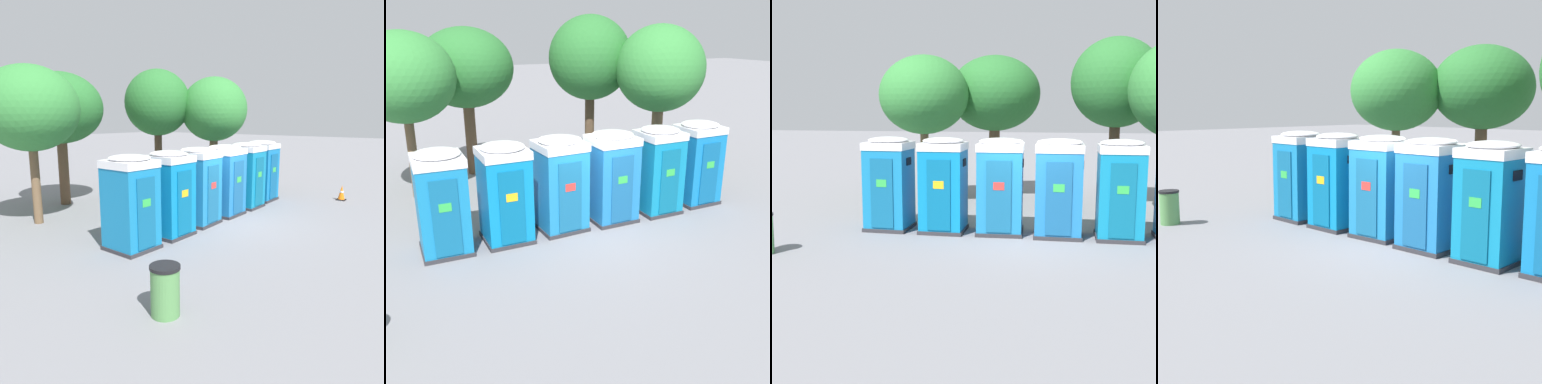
{
  "view_description": "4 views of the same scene",
  "coord_description": "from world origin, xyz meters",
  "views": [
    {
      "loc": [
        -10.46,
        -6.64,
        3.47
      ],
      "look_at": [
        -1.16,
        0.47,
        1.14
      ],
      "focal_mm": 35.0,
      "sensor_mm": 36.0,
      "label": 1
    },
    {
      "loc": [
        -5.15,
        -9.79,
        5.08
      ],
      "look_at": [
        -0.27,
        0.48,
        0.97
      ],
      "focal_mm": 42.0,
      "sensor_mm": 36.0,
      "label": 2
    },
    {
      "loc": [
        0.92,
        -13.36,
        3.31
      ],
      "look_at": [
        -1.74,
        0.47,
        1.09
      ],
      "focal_mm": 50.0,
      "sensor_mm": 36.0,
      "label": 3
    },
    {
      "loc": [
        7.91,
        -9.17,
        3.22
      ],
      "look_at": [
        -1.83,
        0.47,
        1.02
      ],
      "focal_mm": 50.0,
      "sensor_mm": 36.0,
      "label": 4
    }
  ],
  "objects": [
    {
      "name": "portapotty_5",
      "position": [
        3.81,
        0.58,
        1.28
      ],
      "size": [
        1.23,
        1.22,
        2.54
      ],
      "color": "#2D2D33",
      "rests_on": "ground"
    },
    {
      "name": "portapotty_3",
      "position": [
        0.76,
        0.47,
        1.28
      ],
      "size": [
        1.24,
        1.21,
        2.54
      ],
      "color": "#2D2D33",
      "rests_on": "ground"
    },
    {
      "name": "portapotty_2",
      "position": [
        -0.77,
        0.52,
        1.28
      ],
      "size": [
        1.28,
        1.26,
        2.54
      ],
      "color": "#2D2D33",
      "rests_on": "ground"
    },
    {
      "name": "street_tree_0",
      "position": [
        4.17,
        3.27,
        3.81
      ],
      "size": [
        3.05,
        3.05,
        5.3
      ],
      "color": "brown",
      "rests_on": "ground"
    },
    {
      "name": "ground_plane",
      "position": [
        0.0,
        0.0,
        0.0
      ],
      "size": [
        120.0,
        120.0,
        0.0
      ],
      "primitive_type": "plane",
      "color": "slate"
    },
    {
      "name": "street_tree_2",
      "position": [
        -3.97,
        4.78,
        3.73
      ],
      "size": [
        3.1,
        3.1,
        5.11
      ],
      "color": "brown",
      "rests_on": "ground"
    },
    {
      "name": "portapotty_0",
      "position": [
        -3.82,
        0.47,
        1.28
      ],
      "size": [
        1.21,
        1.23,
        2.54
      ],
      "color": "#2D2D33",
      "rests_on": "ground"
    },
    {
      "name": "portapotty_4",
      "position": [
        2.29,
        0.45,
        1.28
      ],
      "size": [
        1.18,
        1.21,
        2.54
      ],
      "color": "#2D2D33",
      "rests_on": "ground"
    },
    {
      "name": "street_tree_1",
      "position": [
        2.48,
        5.24,
        4.1
      ],
      "size": [
        2.99,
        2.99,
        5.62
      ],
      "color": "#4C3826",
      "rests_on": "ground"
    },
    {
      "name": "portapotty_1",
      "position": [
        -2.3,
        0.45,
        1.28
      ],
      "size": [
        1.19,
        1.21,
        2.54
      ],
      "color": "#2D2D33",
      "rests_on": "ground"
    },
    {
      "name": "street_tree_3",
      "position": [
        -1.74,
        6.53,
        3.8
      ],
      "size": [
        3.35,
        3.35,
        5.22
      ],
      "color": "brown",
      "rests_on": "ground"
    }
  ]
}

